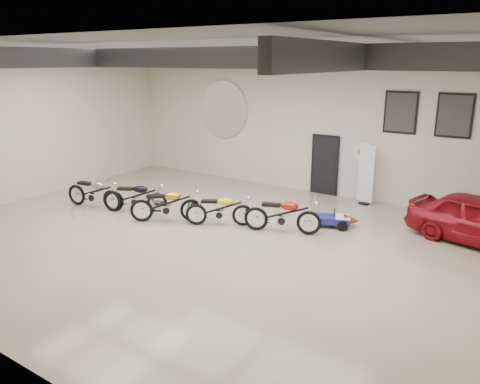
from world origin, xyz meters
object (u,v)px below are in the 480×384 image
Objects in this scene: motorcycle_silver at (93,192)px; go_kart at (332,217)px; motorcycle_gold at (166,204)px; motorcycle_black at (135,196)px; motorcycle_yellow at (219,209)px; motorcycle_red at (282,214)px; banner_stand at (366,176)px.

motorcycle_silver reaches higher than go_kart.
motorcycle_black is at bearing 139.66° from motorcycle_gold.
motorcycle_yellow reaches higher than go_kart.
motorcycle_red is at bearing -150.81° from go_kart.
motorcycle_silver is 2.92m from motorcycle_gold.
motorcycle_gold is at bearing 178.33° from motorcycle_red.
banner_stand is 0.93× the size of motorcycle_gold.
motorcycle_black is 1.46m from motorcycle_gold.
banner_stand is at bearing 55.57° from motorcycle_red.
go_kart is at bearing -88.45° from banner_stand.
banner_stand is at bearing 28.85° from motorcycle_silver.
go_kart is (5.77, 2.21, -0.24)m from motorcycle_black.
motorcycle_silver is 1.33× the size of go_kart.
motorcycle_silver is 6.42m from motorcycle_red.
banner_stand is 1.22× the size of go_kart.
motorcycle_black is 1.04× the size of motorcycle_yellow.
motorcycle_black is 6.19m from go_kart.
banner_stand is 0.97× the size of motorcycle_black.
motorcycle_silver is (-7.26, -5.35, -0.43)m from banner_stand.
motorcycle_yellow is at bearing -17.36° from motorcycle_black.
motorcycle_yellow is (1.53, 0.61, -0.04)m from motorcycle_gold.
motorcycle_yellow is at bearing -170.85° from go_kart.
banner_stand is 0.92× the size of motorcycle_silver.
go_kart is at bearing 31.89° from motorcycle_red.
banner_stand is 6.66m from motorcycle_gold.
motorcycle_silver is at bearing -141.19° from banner_stand.
motorcycle_silver is 1.52m from motorcycle_black.
banner_stand is 7.61m from motorcycle_black.
motorcycle_gold is (-4.37, -5.01, -0.43)m from banner_stand.
motorcycle_red is at bearing 5.46° from motorcycle_silver.
go_kart is (4.32, 2.34, -0.26)m from motorcycle_gold.
motorcycle_red is (3.35, 1.10, 0.00)m from motorcycle_gold.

